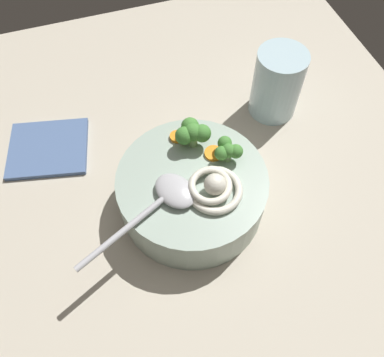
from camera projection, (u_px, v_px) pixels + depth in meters
table_slab at (169, 200)px, 62.48cm from camera, size 90.84×90.84×4.45cm
soup_bowl at (192, 191)px, 56.61cm from camera, size 20.65×20.65×6.90cm
noodle_pile at (213, 187)px, 51.85cm from camera, size 8.13×7.97×3.27cm
soup_spoon at (164, 198)px, 51.26cm from camera, size 16.98×10.51×1.60cm
broccoli_floret_left at (192, 132)px, 54.88cm from camera, size 4.92×4.23×3.89cm
broccoli_floret_beside_noodles at (228, 150)px, 53.91cm from camera, size 3.84×3.30×3.04cm
carrot_slice_far at (213, 152)px, 55.86cm from camera, size 2.56×2.56×0.41cm
carrot_slice_beside_chili at (177, 137)px, 57.21cm from camera, size 2.03×2.03×0.55cm
drinking_glass at (277, 84)px, 64.70cm from camera, size 7.94×7.94×11.60cm
folded_napkin at (48, 148)px, 64.53cm from camera, size 14.34×13.22×0.80cm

